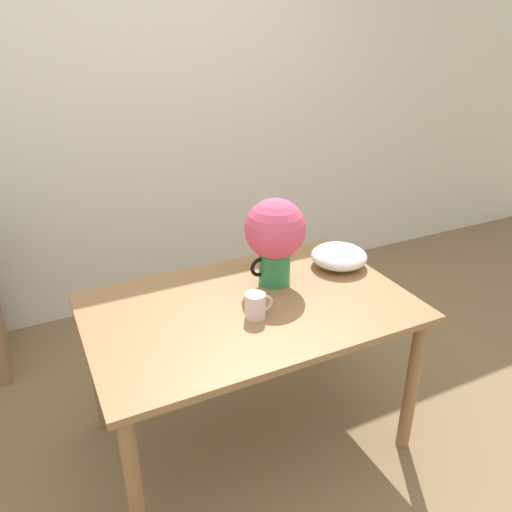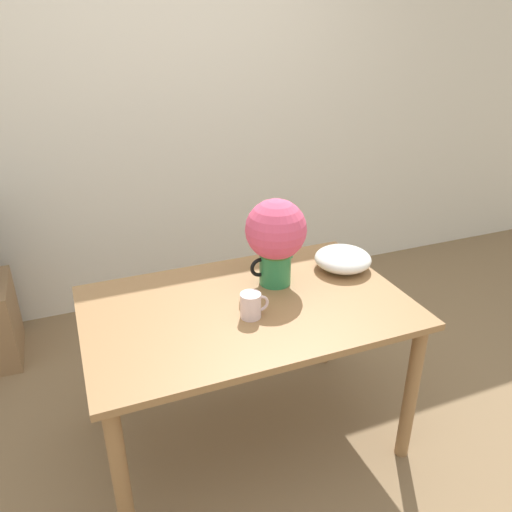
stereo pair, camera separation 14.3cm
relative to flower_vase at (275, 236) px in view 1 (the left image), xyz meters
name	(u,v)px [view 1 (the left image)]	position (x,y,z in m)	size (l,w,h in m)	color
ground_plane	(264,463)	(-0.21, -0.31, -0.96)	(12.00, 12.00, 0.00)	#7F6647
wall_back	(141,112)	(-0.21, 1.38, 0.34)	(8.00, 0.05, 2.60)	silver
table	(250,324)	(-0.19, -0.13, -0.33)	(1.36, 0.87, 0.73)	olive
flower_vase	(275,236)	(0.00, 0.00, 0.00)	(0.27, 0.27, 0.40)	#2D844C
coffee_mug	(256,305)	(-0.20, -0.23, -0.18)	(0.12, 0.08, 0.11)	silver
white_bowl	(339,256)	(0.36, 0.01, -0.18)	(0.27, 0.27, 0.10)	white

